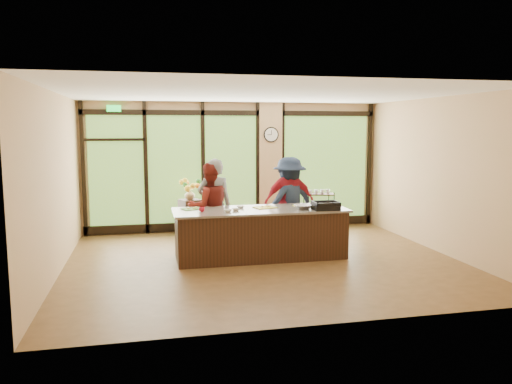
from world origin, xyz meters
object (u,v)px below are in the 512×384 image
island_base (260,234)px  bar_cart (319,205)px  cook_left (214,205)px  flower_stand (190,218)px  cook_right (289,201)px  roasting_pan (326,207)px

island_base → bar_cart: size_ratio=3.26×
cook_left → flower_stand: cook_left is taller
island_base → cook_right: 1.28m
bar_cart → island_base: bearing=-115.0°
cook_left → cook_right: bearing=-175.3°
island_base → roasting_pan: bearing=-16.5°
island_base → flower_stand: bearing=116.8°
island_base → roasting_pan: (1.15, -0.34, 0.52)m
cook_left → bar_cart: cook_left is taller
flower_stand → bar_cart: bearing=-19.9°
roasting_pan → flower_stand: (-2.26, 2.54, -0.55)m
island_base → cook_left: bearing=135.0°
island_base → roasting_pan: 1.31m
roasting_pan → bar_cart: size_ratio=0.49×
island_base → roasting_pan: size_ratio=6.70×
island_base → cook_right: cook_right is taller
island_base → bar_cart: bar_cart is taller
cook_left → island_base: bearing=135.6°
island_base → cook_left: (-0.75, 0.75, 0.47)m
cook_left → cook_right: (1.57, 0.11, -0.00)m
cook_right → roasting_pan: cook_right is taller
cook_left → bar_cart: 3.14m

